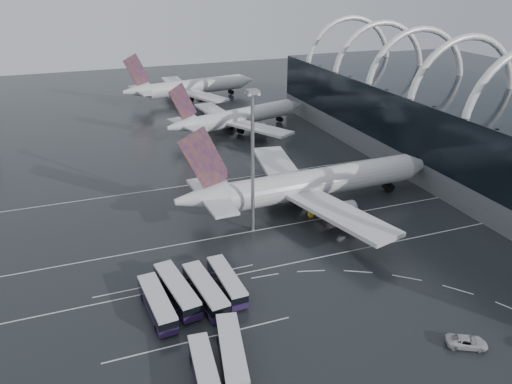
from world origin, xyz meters
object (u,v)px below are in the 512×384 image
object	(u,v)px
bus_row_near_b	(177,290)
bus_row_near_d	(227,281)
airliner_main	(310,185)
gse_cart_belly_e	(304,174)
bus_row_near_a	(157,303)
bus_row_far_a	(205,372)
bus_row_far_b	(232,353)
airliner_gate_b	(238,118)
gse_cart_belly_c	(314,213)
floodlight_mast	(253,146)
bus_row_near_c	(205,290)
gse_cart_belly_b	(331,185)
airliner_gate_c	(190,88)
van_curve_a	(467,342)

from	to	relation	value
bus_row_near_b	bus_row_near_d	size ratio (longest dim) A/B	1.10
airliner_main	gse_cart_belly_e	xyz separation A→B (m)	(6.85, 16.55, -4.76)
bus_row_near_a	bus_row_far_a	size ratio (longest dim) A/B	1.08
bus_row_far_a	gse_cart_belly_e	distance (m)	73.09
bus_row_near_d	bus_row_far_b	bearing A→B (deg)	162.72
airliner_gate_b	gse_cart_belly_c	distance (m)	64.78
bus_row_near_d	gse_cart_belly_c	size ratio (longest dim) A/B	5.79
bus_row_near_b	bus_row_near_d	distance (m)	8.34
airliner_gate_b	floodlight_mast	size ratio (longest dim) A/B	1.81
bus_row_far_a	bus_row_near_c	bearing A→B (deg)	-10.01
gse_cart_belly_b	bus_row_far_a	bearing A→B (deg)	-132.32
airliner_main	bus_row_far_b	size ratio (longest dim) A/B	4.59
bus_row_near_d	gse_cart_belly_c	bearing A→B (deg)	-54.79
airliner_gate_c	airliner_main	bearing A→B (deg)	-99.84
bus_row_near_b	bus_row_near_a	bearing A→B (deg)	113.74
airliner_main	bus_row_near_c	bearing A→B (deg)	-143.07
van_curve_a	gse_cart_belly_e	xyz separation A→B (m)	(6.25, 65.85, -0.15)
gse_cart_belly_c	gse_cart_belly_e	size ratio (longest dim) A/B	0.95
airliner_gate_b	bus_row_near_c	size ratio (longest dim) A/B	3.79
bus_row_near_b	gse_cart_belly_e	bearing A→B (deg)	-54.12
van_curve_a	floodlight_mast	world-z (taller)	floodlight_mast
bus_row_near_c	van_curve_a	distance (m)	39.65
airliner_gate_c	gse_cart_belly_c	distance (m)	112.69
bus_row_near_a	gse_cart_belly_c	size ratio (longest dim) A/B	6.07
bus_row_far_a	van_curve_a	xyz separation A→B (m)	(36.53, -6.60, -0.86)
airliner_gate_c	bus_row_near_b	distance (m)	136.49
airliner_gate_c	floodlight_mast	xyz separation A→B (m)	(-14.84, -114.05, 13.16)
airliner_gate_b	bus_row_near_a	xyz separation A→B (m)	(-42.47, -86.12, -2.87)
airliner_main	airliner_gate_b	world-z (taller)	airliner_main
van_curve_a	bus_row_near_d	bearing A→B (deg)	76.76
bus_row_near_d	gse_cart_belly_b	size ratio (longest dim) A/B	5.18
van_curve_a	gse_cart_belly_c	world-z (taller)	van_curve_a
bus_row_far_a	gse_cart_belly_c	bearing A→B (deg)	-36.89
bus_row_near_b	bus_row_near_c	xyz separation A→B (m)	(4.28, -1.67, -0.02)
gse_cart_belly_b	bus_row_near_d	bearing A→B (deg)	-139.28
airliner_gate_b	gse_cart_belly_c	xyz separation A→B (m)	(-4.52, -64.50, -4.06)
bus_row_far_b	van_curve_a	size ratio (longest dim) A/B	2.44
airliner_gate_b	bus_row_far_a	size ratio (longest dim) A/B	4.26
bus_row_near_c	gse_cart_belly_c	world-z (taller)	bus_row_near_c
airliner_gate_b	bus_row_near_c	xyz separation A→B (m)	(-34.60, -85.57, -2.81)
airliner_gate_b	bus_row_near_a	size ratio (longest dim) A/B	3.93
airliner_gate_c	gse_cart_belly_b	distance (m)	101.09
airliner_main	bus_row_far_a	bearing A→B (deg)	-132.56
floodlight_mast	gse_cart_belly_b	distance (m)	33.96
bus_row_near_d	bus_row_far_b	xyz separation A→B (m)	(-4.56, -16.58, 0.11)
airliner_gate_b	airliner_gate_c	size ratio (longest dim) A/B	0.92
airliner_gate_c	bus_row_near_c	distance (m)	137.10
floodlight_mast	gse_cart_belly_c	distance (m)	22.98
bus_row_far_a	bus_row_near_a	bearing A→B (deg)	16.24
gse_cart_belly_c	floodlight_mast	bearing A→B (deg)	-174.32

